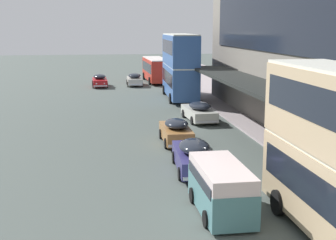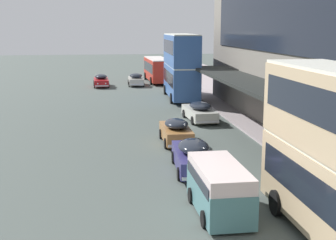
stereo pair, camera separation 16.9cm
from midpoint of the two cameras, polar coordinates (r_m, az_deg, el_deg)
transit_bus_kerbside_front at (r=47.65m, az=1.35°, el=6.81°), size 3.10×9.94×6.54m
transit_bus_kerbside_far at (r=62.62m, az=-1.56°, el=6.31°), size 2.91×9.75×3.17m
sedan_second_mid at (r=23.74m, az=2.96°, el=-4.36°), size 2.09×4.98×1.66m
sedan_oncoming_rear at (r=58.96m, az=-4.19°, el=4.95°), size 1.97×4.49×1.57m
sedan_far_back at (r=58.40m, az=-8.41°, el=4.78°), size 1.94×4.66×1.53m
sedan_oncoming_front at (r=36.59m, az=3.68°, el=1.06°), size 2.13×5.05×1.49m
sedan_trailing_mid at (r=29.36m, az=0.83°, el=-1.37°), size 1.82×4.41×1.58m
vw_van at (r=18.62m, az=6.11°, el=-7.92°), size 1.93×4.56×1.96m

